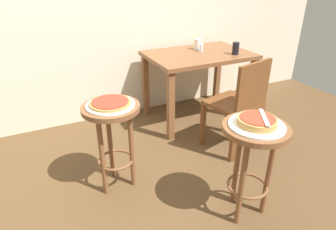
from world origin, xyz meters
name	(u,v)px	position (x,y,z in m)	size (l,w,h in m)	color
ground_plane	(152,215)	(0.00, 0.00, 0.00)	(6.00, 6.00, 0.00)	brown
stool_foreground	(253,150)	(0.59, -0.24, 0.50)	(0.40, 0.40, 0.67)	brown
serving_plate_foreground	(257,125)	(0.59, -0.24, 0.68)	(0.33, 0.33, 0.01)	white
pizza_foreground	(257,121)	(0.59, -0.24, 0.70)	(0.23, 0.23, 0.05)	tan
stool_middle	(113,127)	(-0.11, 0.42, 0.50)	(0.40, 0.40, 0.67)	brown
serving_plate_middle	(110,105)	(-0.11, 0.42, 0.68)	(0.33, 0.33, 0.01)	white
pizza_middle	(110,103)	(-0.11, 0.42, 0.69)	(0.28, 0.28, 0.02)	#B78442
dining_table	(198,63)	(1.04, 1.16, 0.62)	(1.06, 0.72, 0.73)	brown
cup_near_edge	(236,48)	(1.34, 0.95, 0.79)	(0.07, 0.07, 0.12)	black
cup_far_edge	(198,44)	(1.10, 1.29, 0.78)	(0.08, 0.08, 0.11)	silver
condiment_shaker	(201,48)	(1.09, 1.20, 0.76)	(0.04, 0.04, 0.08)	white
wooden_chair	(239,102)	(1.02, 0.43, 0.47)	(0.48, 0.48, 0.85)	brown
pizza_server_knife	(264,117)	(0.62, -0.26, 0.73)	(0.22, 0.02, 0.01)	silver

